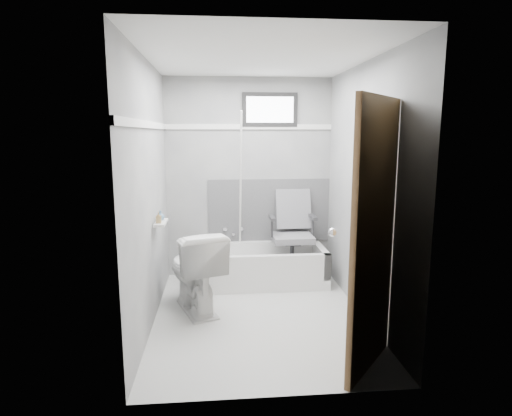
{
  "coord_description": "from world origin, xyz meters",
  "views": [
    {
      "loc": [
        -0.39,
        -3.88,
        1.75
      ],
      "look_at": [
        0.0,
        0.35,
        1.0
      ],
      "focal_mm": 30.0,
      "sensor_mm": 36.0,
      "label": 1
    }
  ],
  "objects": [
    {
      "name": "wall_back",
      "position": [
        0.0,
        1.3,
        1.2
      ],
      "size": [
        2.0,
        0.02,
        2.4
      ],
      "primitive_type": "cube",
      "color": "slate",
      "rests_on": "floor"
    },
    {
      "name": "faucet",
      "position": [
        -0.2,
        1.27,
        0.55
      ],
      "size": [
        0.26,
        0.1,
        0.16
      ],
      "primitive_type": null,
      "color": "silver",
      "rests_on": "wall_back"
    },
    {
      "name": "wall_front",
      "position": [
        0.0,
        -1.3,
        1.2
      ],
      "size": [
        2.0,
        0.02,
        2.4
      ],
      "primitive_type": "cube",
      "color": "slate",
      "rests_on": "floor"
    },
    {
      "name": "shelf",
      "position": [
        -0.93,
        0.19,
        0.9
      ],
      "size": [
        0.1,
        0.32,
        0.02
      ],
      "primitive_type": "cube",
      "color": "silver",
      "rests_on": "wall_left"
    },
    {
      "name": "floor",
      "position": [
        0.0,
        0.0,
        0.0
      ],
      "size": [
        2.6,
        2.6,
        0.0
      ],
      "primitive_type": "plane",
      "color": "silver",
      "rests_on": "ground"
    },
    {
      "name": "soap_bottle_b",
      "position": [
        -0.94,
        0.25,
        0.96
      ],
      "size": [
        0.09,
        0.09,
        0.1
      ],
      "primitive_type": "imported",
      "rotation": [
        0.0,
        0.0,
        0.2
      ],
      "color": "slate",
      "rests_on": "shelf"
    },
    {
      "name": "toilet",
      "position": [
        -0.62,
        0.21,
        0.4
      ],
      "size": [
        0.71,
        0.93,
        0.81
      ],
      "primitive_type": "imported",
      "rotation": [
        0.0,
        0.0,
        3.48
      ],
      "color": "white",
      "rests_on": "floor"
    },
    {
      "name": "window",
      "position": [
        0.25,
        1.29,
        2.02
      ],
      "size": [
        0.66,
        0.04,
        0.4
      ],
      "primitive_type": null,
      "color": "black",
      "rests_on": "wall_back"
    },
    {
      "name": "door",
      "position": [
        0.98,
        -1.28,
        1.0
      ],
      "size": [
        0.78,
        0.78,
        2.0
      ],
      "primitive_type": null,
      "color": "brown",
      "rests_on": "floor"
    },
    {
      "name": "wall_left",
      "position": [
        -1.0,
        0.0,
        1.2
      ],
      "size": [
        0.02,
        2.6,
        2.4
      ],
      "primitive_type": "cube",
      "color": "slate",
      "rests_on": "floor"
    },
    {
      "name": "soap_bottle_a",
      "position": [
        -0.94,
        0.11,
        0.97
      ],
      "size": [
        0.05,
        0.05,
        0.1
      ],
      "primitive_type": "imported",
      "rotation": [
        0.0,
        0.0,
        -0.0
      ],
      "color": "#9B7F4D",
      "rests_on": "shelf"
    },
    {
      "name": "ceiling",
      "position": [
        0.0,
        0.0,
        2.4
      ],
      "size": [
        2.6,
        2.6,
        0.0
      ],
      "primitive_type": "plane",
      "rotation": [
        3.14,
        0.0,
        0.0
      ],
      "color": "silver",
      "rests_on": "floor"
    },
    {
      "name": "trim_back",
      "position": [
        0.0,
        1.29,
        1.82
      ],
      "size": [
        2.0,
        0.02,
        0.06
      ],
      "primitive_type": "cube",
      "color": "white",
      "rests_on": "wall_back"
    },
    {
      "name": "trim_left",
      "position": [
        -0.99,
        0.0,
        1.82
      ],
      "size": [
        0.02,
        2.6,
        0.06
      ],
      "primitive_type": "cube",
      "color": "white",
      "rests_on": "wall_left"
    },
    {
      "name": "wall_right",
      "position": [
        1.0,
        0.0,
        1.2
      ],
      "size": [
        0.02,
        2.6,
        2.4
      ],
      "primitive_type": "cube",
      "color": "slate",
      "rests_on": "floor"
    },
    {
      "name": "bathtub",
      "position": [
        0.11,
        0.93,
        0.21
      ],
      "size": [
        1.5,
        0.7,
        0.42
      ],
      "primitive_type": null,
      "color": "silver",
      "rests_on": "floor"
    },
    {
      "name": "office_chair",
      "position": [
        0.49,
        0.98,
        0.6
      ],
      "size": [
        0.56,
        0.56,
        0.96
      ],
      "primitive_type": null,
      "rotation": [
        0.0,
        0.0,
        0.01
      ],
      "color": "slate",
      "rests_on": "bathtub"
    },
    {
      "name": "pole",
      "position": [
        -0.12,
        1.06,
        1.05
      ],
      "size": [
        0.02,
        0.59,
        1.87
      ],
      "primitive_type": "cylinder",
      "rotation": [
        0.29,
        0.0,
        0.0
      ],
      "color": "silver",
      "rests_on": "bathtub"
    },
    {
      "name": "backerboard",
      "position": [
        0.25,
        1.29,
        0.8
      ],
      "size": [
        1.5,
        0.02,
        0.78
      ],
      "primitive_type": "cube",
      "color": "#4C4C4F",
      "rests_on": "wall_back"
    }
  ]
}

